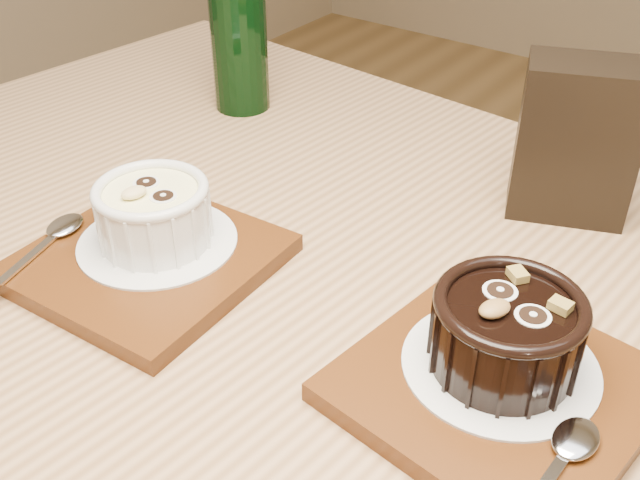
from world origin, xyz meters
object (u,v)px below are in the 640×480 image
at_px(table, 327,411).
at_px(ramekin_white, 153,211).
at_px(condiment_stand, 577,140).
at_px(ramekin_dark, 507,329).
at_px(tray_left, 148,261).
at_px(tray_right, 496,388).
at_px(green_bottle, 238,29).

distance_m(table, ramekin_white, 0.21).
height_order(ramekin_white, condiment_stand, condiment_stand).
bearing_deg(ramekin_dark, tray_left, -148.23).
height_order(table, ramekin_white, ramekin_white).
height_order(tray_right, green_bottle, green_bottle).
height_order(table, condiment_stand, condiment_stand).
xyz_separation_m(table, condiment_stand, (0.08, 0.26, 0.16)).
bearing_deg(ramekin_white, table, 19.12).
bearing_deg(green_bottle, ramekin_white, -62.07).
height_order(tray_right, ramekin_dark, ramekin_dark).
relative_size(tray_right, condiment_stand, 1.29).
xyz_separation_m(tray_left, condiment_stand, (0.24, 0.29, 0.06)).
height_order(condiment_stand, green_bottle, green_bottle).
bearing_deg(ramekin_dark, table, -148.69).
xyz_separation_m(tray_left, ramekin_white, (-0.00, 0.02, 0.04)).
bearing_deg(green_bottle, tray_left, -62.75).
xyz_separation_m(ramekin_white, tray_right, (0.29, 0.02, -0.04)).
bearing_deg(ramekin_dark, green_bottle, 173.43).
distance_m(tray_left, ramekin_white, 0.04).
bearing_deg(table, ramekin_white, -175.63).
height_order(tray_left, ramekin_white, ramekin_white).
relative_size(tray_right, green_bottle, 0.77).
xyz_separation_m(table, ramekin_white, (-0.16, -0.01, 0.14)).
bearing_deg(ramekin_white, ramekin_dark, 21.19).
bearing_deg(tray_left, green_bottle, 117.25).
relative_size(ramekin_white, tray_right, 0.51).
distance_m(tray_right, ramekin_dark, 0.04).
relative_size(table, ramekin_dark, 13.05).
bearing_deg(green_bottle, condiment_stand, 0.06).
distance_m(ramekin_white, ramekin_dark, 0.29).
bearing_deg(tray_left, ramekin_dark, 9.56).
height_order(tray_left, ramekin_dark, ramekin_dark).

